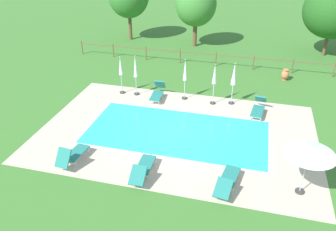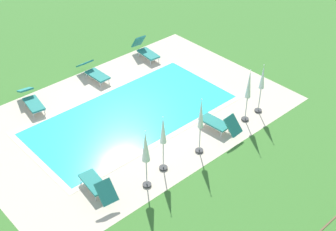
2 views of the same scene
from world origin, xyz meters
name	(u,v)px [view 2 (image 2 of 2)]	position (x,y,z in m)	size (l,w,h in m)	color
ground_plane	(131,115)	(0.00, 0.00, 0.00)	(160.00, 160.00, 0.00)	#3D752D
pool_deck_paving	(131,115)	(0.00, 0.00, 0.00)	(13.60, 8.97, 0.01)	beige
swimming_pool_water	(131,115)	(0.00, 0.00, 0.01)	(8.93, 4.30, 0.01)	#2DB7C6
pool_coping_rim	(131,114)	(0.00, 0.00, 0.01)	(9.41, 4.78, 0.01)	beige
sun_lounger_north_near_steps	(94,72)	(-0.57, -3.60, 0.36)	(0.64, 2.04, 0.79)	#237A70
sun_lounger_north_mid	(31,100)	(2.88, -3.47, 0.35)	(0.92, 2.14, 0.71)	#237A70
sun_lounger_north_far	(220,124)	(-1.98, 3.39, 0.39)	(0.73, 1.91, 0.97)	#237A70
sun_lounger_north_end	(145,50)	(-3.81, -3.55, 0.40)	(0.77, 1.86, 1.02)	#237A70
sun_lounger_south_near_corner	(97,185)	(3.87, 2.95, 0.38)	(0.82, 2.00, 0.91)	#237A70
patio_umbrella_closed_row_west	(163,135)	(1.30, 3.55, 1.60)	(0.32, 0.32, 2.44)	#383838
patio_umbrella_closed_row_mid_west	(262,82)	(-4.30, 3.57, 1.53)	(0.32, 0.32, 2.36)	#383838
patio_umbrella_closed_row_centre	(201,119)	(-0.42, 3.75, 1.59)	(0.32, 0.32, 2.50)	#383838
patio_umbrella_closed_row_mid_east	(249,88)	(-3.37, 3.59, 1.61)	(0.32, 0.32, 2.50)	#383838
patio_umbrella_closed_row_east	(146,150)	(2.34, 3.83, 1.69)	(0.32, 0.32, 2.51)	#383838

